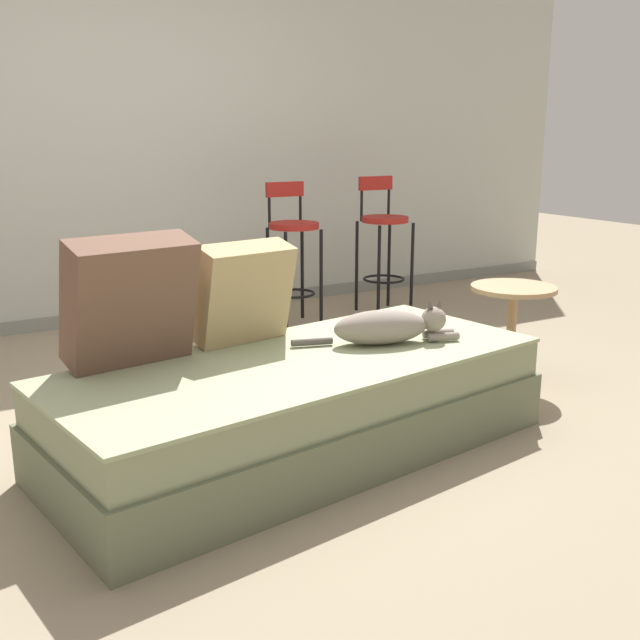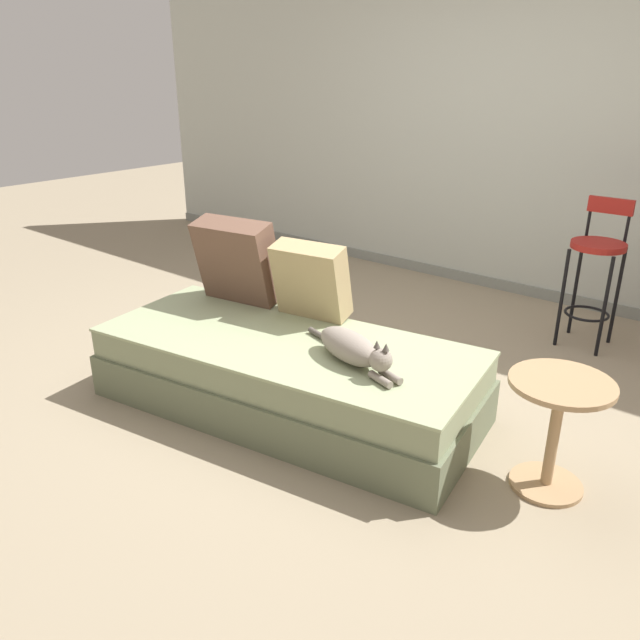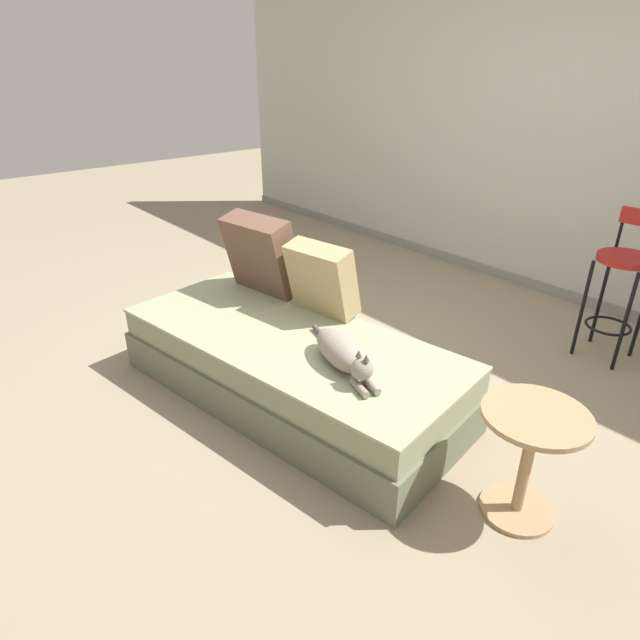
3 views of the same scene
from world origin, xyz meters
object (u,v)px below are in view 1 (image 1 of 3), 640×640
object	(u,v)px
throw_pillow_middle	(243,293)
throw_pillow_corner	(130,301)
bar_stool_near_window	(293,243)
cat	(388,327)
couch	(301,404)
side_table	(512,321)
bar_stool_by_doorway	(384,236)

from	to	relation	value
throw_pillow_middle	throw_pillow_corner	bearing A→B (deg)	-171.27
bar_stool_near_window	cat	bearing A→B (deg)	-105.99
bar_stool_near_window	couch	bearing A→B (deg)	-117.14
side_table	bar_stool_near_window	bearing A→B (deg)	102.81
couch	throw_pillow_corner	xyz separation A→B (m)	(-0.62, 0.25, 0.46)
throw_pillow_middle	bar_stool_near_window	distance (m)	1.92
bar_stool_by_doorway	couch	bearing A→B (deg)	-132.08
throw_pillow_middle	side_table	distance (m)	1.51
throw_pillow_middle	bar_stool_by_doorway	size ratio (longest dim) A/B	0.46
bar_stool_by_doorway	side_table	world-z (taller)	bar_stool_by_doorway
throw_pillow_middle	bar_stool_near_window	bearing A→B (deg)	55.60
couch	throw_pillow_corner	bearing A→B (deg)	157.72
bar_stool_near_window	side_table	distance (m)	1.76
couch	cat	size ratio (longest dim) A/B	3.04
cat	bar_stool_near_window	size ratio (longest dim) A/B	0.74
throw_pillow_middle	bar_stool_near_window	xyz separation A→B (m)	(1.09, 1.59, -0.06)
throw_pillow_corner	bar_stool_near_window	size ratio (longest dim) A/B	0.54
couch	cat	bearing A→B (deg)	0.57
bar_stool_near_window	throw_pillow_middle	bearing A→B (deg)	-124.40
couch	bar_stool_by_doorway	distance (m)	2.61
bar_stool_near_window	bar_stool_by_doorway	bearing A→B (deg)	-0.02
throw_pillow_corner	bar_stool_near_window	world-z (taller)	bar_stool_near_window
couch	bar_stool_near_window	xyz separation A→B (m)	(0.98, 1.92, 0.36)
couch	throw_pillow_middle	xyz separation A→B (m)	(-0.10, 0.33, 0.42)
throw_pillow_corner	side_table	distance (m)	2.01
couch	throw_pillow_middle	size ratio (longest dim) A/B	4.82
throw_pillow_middle	bar_stool_near_window	world-z (taller)	bar_stool_near_window
throw_pillow_middle	bar_stool_near_window	size ratio (longest dim) A/B	0.47
throw_pillow_corner	throw_pillow_middle	bearing A→B (deg)	8.73
couch	side_table	distance (m)	1.39
throw_pillow_corner	bar_stool_by_doorway	bearing A→B (deg)	35.35
throw_pillow_middle	cat	size ratio (longest dim) A/B	0.63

